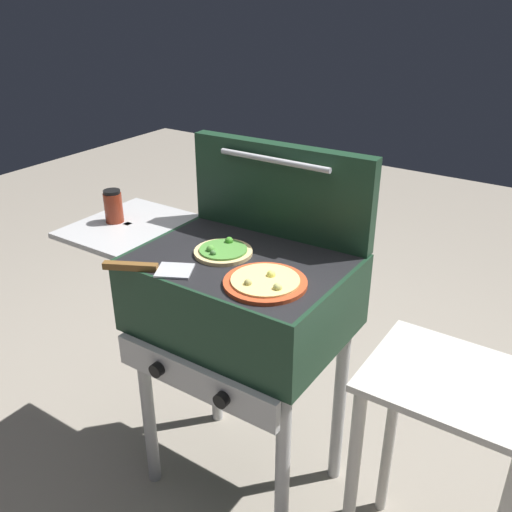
{
  "coord_description": "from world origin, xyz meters",
  "views": [
    {
      "loc": [
        0.87,
        -1.22,
        1.64
      ],
      "look_at": [
        0.05,
        0.0,
        0.92
      ],
      "focal_mm": 39.14,
      "sensor_mm": 36.0,
      "label": 1
    }
  ],
  "objects_px": {
    "sauce_jar": "(113,206)",
    "spatula": "(149,268)",
    "pizza_cheese": "(265,282)",
    "prep_table": "(444,440)",
    "pizza_veggie": "(223,251)",
    "grill": "(238,299)"
  },
  "relations": [
    {
      "from": "sauce_jar",
      "to": "spatula",
      "type": "distance_m",
      "value": 0.41
    },
    {
      "from": "pizza_cheese",
      "to": "prep_table",
      "type": "relative_size",
      "value": 0.31
    },
    {
      "from": "pizza_veggie",
      "to": "sauce_jar",
      "type": "height_order",
      "value": "sauce_jar"
    },
    {
      "from": "pizza_cheese",
      "to": "spatula",
      "type": "xyz_separation_m",
      "value": [
        -0.33,
        -0.11,
        -0.0
      ]
    },
    {
      "from": "grill",
      "to": "pizza_veggie",
      "type": "height_order",
      "value": "pizza_veggie"
    },
    {
      "from": "pizza_cheese",
      "to": "spatula",
      "type": "distance_m",
      "value": 0.34
    },
    {
      "from": "sauce_jar",
      "to": "prep_table",
      "type": "distance_m",
      "value": 1.26
    },
    {
      "from": "sauce_jar",
      "to": "prep_table",
      "type": "bearing_deg",
      "value": 0.47
    },
    {
      "from": "pizza_veggie",
      "to": "prep_table",
      "type": "distance_m",
      "value": 0.82
    },
    {
      "from": "pizza_cheese",
      "to": "sauce_jar",
      "type": "height_order",
      "value": "sauce_jar"
    },
    {
      "from": "grill",
      "to": "spatula",
      "type": "relative_size",
      "value": 3.73
    },
    {
      "from": "grill",
      "to": "pizza_cheese",
      "type": "bearing_deg",
      "value": -30.96
    },
    {
      "from": "spatula",
      "to": "prep_table",
      "type": "distance_m",
      "value": 0.94
    },
    {
      "from": "pizza_cheese",
      "to": "spatula",
      "type": "bearing_deg",
      "value": -160.84
    },
    {
      "from": "prep_table",
      "to": "sauce_jar",
      "type": "bearing_deg",
      "value": -179.53
    },
    {
      "from": "spatula",
      "to": "sauce_jar",
      "type": "bearing_deg",
      "value": 149.84
    },
    {
      "from": "prep_table",
      "to": "spatula",
      "type": "bearing_deg",
      "value": -165.6
    },
    {
      "from": "pizza_veggie",
      "to": "sauce_jar",
      "type": "bearing_deg",
      "value": -179.95
    },
    {
      "from": "grill",
      "to": "prep_table",
      "type": "height_order",
      "value": "grill"
    },
    {
      "from": "sauce_jar",
      "to": "prep_table",
      "type": "relative_size",
      "value": 0.15
    },
    {
      "from": "pizza_veggie",
      "to": "spatula",
      "type": "relative_size",
      "value": 0.69
    },
    {
      "from": "grill",
      "to": "prep_table",
      "type": "relative_size",
      "value": 1.3
    }
  ]
}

